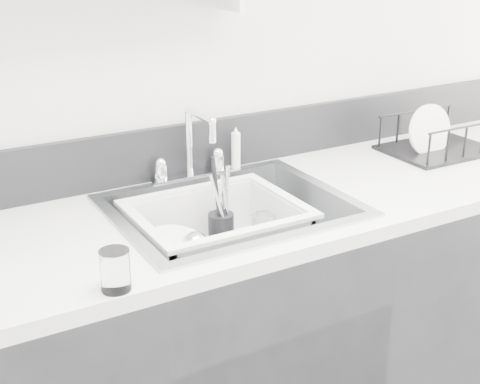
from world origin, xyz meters
TOP-DOWN VIEW (x-y plane):
  - counter_run at (0.00, 1.19)m, footprint 3.20×0.62m
  - backsplash at (0.00, 1.49)m, footprint 3.20×0.02m
  - sink at (0.00, 1.19)m, footprint 0.64×0.52m
  - faucet at (0.00, 1.44)m, footprint 0.26×0.18m
  - side_sprayer at (0.16, 1.44)m, footprint 0.03×0.03m
  - wash_tub at (-0.04, 1.20)m, footprint 0.47×0.39m
  - plate_stack at (-0.14, 1.19)m, footprint 0.25×0.25m
  - utensil_cup at (0.02, 1.28)m, footprint 0.08×0.08m
  - ladle at (-0.05, 1.16)m, footprint 0.28×0.26m
  - tumbler_in_tub at (0.12, 1.22)m, footprint 0.08×0.08m
  - tumbler_counter at (-0.43, 0.92)m, footprint 0.08×0.08m
  - dish_rack at (0.85, 1.27)m, footprint 0.35×0.27m
  - bowl_small at (0.07, 1.10)m, footprint 0.14×0.14m

SIDE VIEW (x-z plane):
  - counter_run at x=0.00m, z-range 0.00..0.92m
  - bowl_small at x=0.07m, z-range 0.77..0.80m
  - plate_stack at x=-0.14m, z-range 0.74..0.84m
  - ladle at x=-0.05m, z-range 0.77..0.85m
  - tumbler_in_tub at x=0.12m, z-range 0.77..0.86m
  - utensil_cup at x=0.02m, z-range 0.70..0.95m
  - sink at x=0.00m, z-range 0.73..0.93m
  - wash_tub at x=-0.04m, z-range 0.75..0.93m
  - tumbler_counter at x=-0.43m, z-range 0.92..1.01m
  - faucet at x=0.00m, z-range 0.87..1.09m
  - dish_rack at x=0.85m, z-range 0.92..1.04m
  - side_sprayer at x=0.16m, z-range 0.92..1.06m
  - backsplash at x=0.00m, z-range 0.92..1.08m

